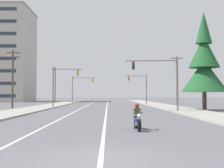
% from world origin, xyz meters
% --- Properties ---
extents(ground_plane, '(400.00, 400.00, 0.00)m').
position_xyz_m(ground_plane, '(0.00, 0.00, 0.00)').
color(ground_plane, '#5B5B60').
extents(lane_stripe_center, '(0.16, 100.00, 0.01)m').
position_xyz_m(lane_stripe_center, '(0.16, 45.00, 0.00)').
color(lane_stripe_center, beige).
rests_on(lane_stripe_center, ground).
extents(lane_stripe_left, '(0.16, 100.00, 0.01)m').
position_xyz_m(lane_stripe_left, '(-3.47, 45.00, 0.00)').
color(lane_stripe_left, beige).
rests_on(lane_stripe_left, ground).
extents(sidewalk_kerb_right, '(4.40, 110.00, 0.14)m').
position_xyz_m(sidewalk_kerb_right, '(9.68, 40.00, 0.07)').
color(sidewalk_kerb_right, '#9E998E').
rests_on(sidewalk_kerb_right, ground).
extents(sidewalk_kerb_left, '(4.40, 110.00, 0.14)m').
position_xyz_m(sidewalk_kerb_left, '(-9.68, 40.00, 0.07)').
color(sidewalk_kerb_left, '#9E998E').
rests_on(sidewalk_kerb_left, ground).
extents(motorcycle_with_rider, '(0.70, 2.19, 1.46)m').
position_xyz_m(motorcycle_with_rider, '(1.99, 7.42, 0.59)').
color(motorcycle_with_rider, black).
rests_on(motorcycle_with_rider, ground).
extents(traffic_signal_near_right, '(5.97, 0.53, 6.20)m').
position_xyz_m(traffic_signal_near_right, '(6.52, 24.94, 4.16)').
color(traffic_signal_near_right, '#56565B').
rests_on(traffic_signal_near_right, ground).
extents(traffic_signal_near_left, '(4.49, 0.37, 6.20)m').
position_xyz_m(traffic_signal_near_left, '(-6.74, 36.49, 4.07)').
color(traffic_signal_near_left, '#56565B').
rests_on(traffic_signal_near_left, ground).
extents(traffic_signal_mid_right, '(4.37, 0.37, 6.20)m').
position_xyz_m(traffic_signal_mid_right, '(7.00, 52.25, 4.07)').
color(traffic_signal_mid_right, '#56565B').
rests_on(traffic_signal_mid_right, ground).
extents(traffic_signal_mid_left, '(5.60, 0.50, 6.20)m').
position_xyz_m(traffic_signal_mid_left, '(-6.25, 60.02, 4.14)').
color(traffic_signal_mid_left, '#56565B').
rests_on(traffic_signal_mid_left, ground).
extents(utility_pole_left_near, '(1.94, 0.26, 8.39)m').
position_xyz_m(utility_pole_left_near, '(-13.32, 33.87, 4.52)').
color(utility_pole_left_near, '#4C3828').
rests_on(utility_pole_left_near, ground).
extents(utility_pole_right_far, '(2.26, 0.26, 9.30)m').
position_xyz_m(utility_pole_right_far, '(13.41, 47.56, 4.87)').
color(utility_pole_right_far, brown).
rests_on(utility_pole_right_far, ground).
extents(utility_pole_left_far, '(2.08, 0.26, 8.83)m').
position_xyz_m(utility_pole_left_far, '(-12.91, 65.85, 4.62)').
color(utility_pole_left_far, brown).
rests_on(utility_pole_left_far, ground).
extents(conifer_tree_right_verge_near, '(5.64, 5.64, 12.42)m').
position_xyz_m(conifer_tree_right_verge_near, '(12.37, 28.02, 5.69)').
color(conifer_tree_right_verge_near, '#4C3828').
rests_on(conifer_tree_right_verge_near, ground).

